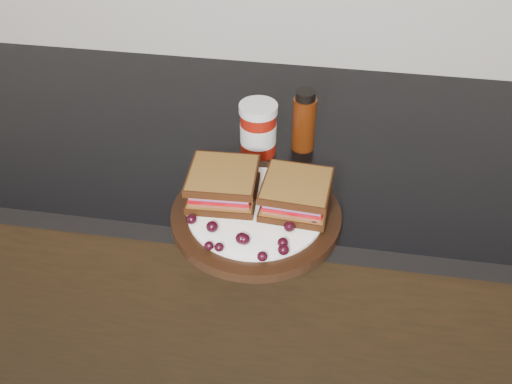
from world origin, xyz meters
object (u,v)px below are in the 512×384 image
condiment_jar (258,129)px  oil_bottle (304,120)px  plate (256,216)px  sandwich_left (223,184)px

condiment_jar → oil_bottle: oil_bottle is taller
condiment_jar → oil_bottle: 0.09m
plate → sandwich_left: sandwich_left is taller
sandwich_left → oil_bottle: size_ratio=0.90×
oil_bottle → condiment_jar: bearing=-160.5°
plate → oil_bottle: 0.23m
sandwich_left → condiment_jar: condiment_jar is taller
sandwich_left → oil_bottle: 0.23m
sandwich_left → oil_bottle: bearing=57.0°
plate → condiment_jar: condiment_jar is taller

